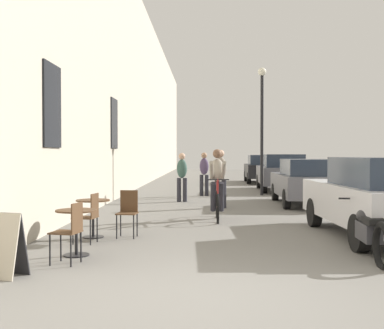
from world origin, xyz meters
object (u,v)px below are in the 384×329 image
cafe_chair_near_toward_street (70,229)px  pedestrian_far (204,171)px  parked_car_nearest (379,196)px  cyclist_on_bicycle (217,186)px  cafe_table_near (76,222)px  pedestrian_near (221,175)px  parked_car_third (281,172)px  cafe_chair_mid_toward_wall (128,210)px  parked_motorcycle (368,231)px  street_lamp (262,114)px  parked_car_second (305,181)px  cafe_table_mid (93,210)px  cafe_chair_mid_toward_street (89,214)px  pedestrian_mid (182,174)px  sandwich_board_sign (3,245)px  parked_car_fourth (262,168)px

cafe_chair_near_toward_street → pedestrian_far: pedestrian_far is taller
parked_car_nearest → cyclist_on_bicycle: bearing=138.9°
cafe_table_near → pedestrian_far: pedestrian_far is taller
pedestrian_near → parked_car_third: bearing=67.3°
cafe_chair_mid_toward_wall → parked_motorcycle: size_ratio=0.41×
parked_car_nearest → street_lamp: bearing=96.4°
parked_motorcycle → parked_car_third: bearing=86.8°
parked_car_nearest → parked_motorcycle: (-0.76, -1.72, -0.39)m
street_lamp → parked_car_second: 4.35m
cafe_table_mid → cafe_chair_mid_toward_street: bearing=-83.1°
cafe_chair_mid_toward_street → pedestrian_far: size_ratio=0.54×
pedestrian_mid → parked_car_second: bearing=-12.9°
cafe_chair_near_toward_street → cafe_chair_mid_toward_street: (-0.12, 1.65, 0.00)m
parked_car_second → cafe_chair_mid_toward_street: bearing=-127.4°
cafe_chair_mid_toward_street → street_lamp: bearing=67.7°
cyclist_on_bicycle → pedestrian_far: size_ratio=1.07×
pedestrian_mid → parked_car_second: 4.01m
cafe_table_near → cafe_table_mid: size_ratio=1.00×
pedestrian_mid → parked_car_third: pedestrian_mid is taller
cafe_chair_mid_toward_wall → sandwich_board_sign: (-1.13, -3.09, -0.10)m
cafe_chair_near_toward_street → parked_motorcycle: 4.49m
parked_car_third → parked_car_second: bearing=-91.4°
parked_car_second → parked_car_nearest: bearing=-88.8°
cafe_chair_mid_toward_street → sandwich_board_sign: (-0.55, -2.39, -0.10)m
cafe_table_mid → parked_car_nearest: parked_car_nearest is taller
cafe_chair_mid_toward_street → sandwich_board_sign: size_ratio=1.07×
sandwich_board_sign → parked_car_nearest: (5.88, 3.04, 0.38)m
cafe_chair_mid_toward_street → pedestrian_near: (2.51, 5.80, 0.45)m
cafe_chair_mid_toward_wall → pedestrian_near: size_ratio=0.52×
pedestrian_far → parked_car_fourth: size_ratio=0.38×
cafe_chair_mid_toward_wall → parked_car_nearest: 4.75m
cafe_table_near → pedestrian_near: pedestrian_near is taller
cafe_table_near → parked_car_nearest: bearing=18.0°
cafe_chair_mid_toward_wall → parked_car_fourth: parked_car_fourth is taller
pedestrian_near → parked_car_fourth: pedestrian_near is taller
cafe_table_mid → sandwich_board_sign: sandwich_board_sign is taller
parked_car_nearest → pedestrian_mid: bearing=119.9°
cafe_chair_near_toward_street → pedestrian_near: bearing=72.2°
street_lamp → parked_car_third: (1.10, 2.25, -2.29)m
cafe_table_mid → cafe_chair_mid_toward_street: 0.63m
pedestrian_mid → parked_car_third: size_ratio=0.36×
pedestrian_mid → parked_car_third: 6.34m
parked_car_fourth → parked_motorcycle: (-0.64, -19.66, -0.39)m
parked_car_nearest → parked_car_third: bearing=90.0°
cyclist_on_bicycle → parked_car_nearest: size_ratio=0.40×
cafe_table_near → cyclist_on_bicycle: size_ratio=0.41×
pedestrian_far → sandwich_board_sign: bearing=-101.7°
pedestrian_near → parked_motorcycle: size_ratio=0.80×
cafe_table_mid → cafe_chair_mid_toward_wall: (0.66, 0.08, -0.00)m
cafe_chair_near_toward_street → cafe_table_mid: bearing=94.9°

